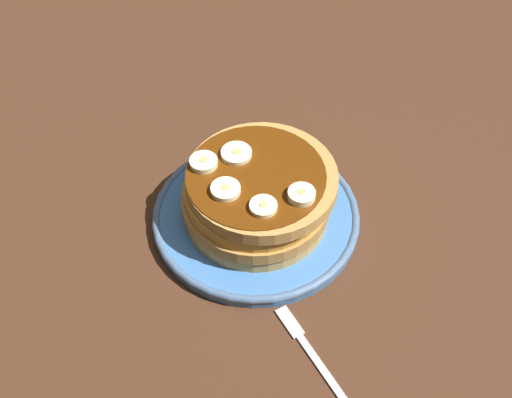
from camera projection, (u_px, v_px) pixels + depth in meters
ground_plane at (256, 229)px, 73.93cm from camera, size 140.00×140.00×3.00cm
plate at (256, 216)px, 72.17cm from camera, size 22.33×22.33×1.51cm
pancake_stack at (255, 194)px, 69.55cm from camera, size 16.16×16.57×6.18cm
banana_slice_0 at (302, 195)px, 64.95cm from camera, size 2.74×2.74×1.01cm
banana_slice_1 at (236, 154)px, 68.78cm from camera, size 3.21×3.21×0.72cm
banana_slice_2 at (204, 163)px, 67.83cm from camera, size 2.88×2.88×0.91cm
banana_slice_3 at (226, 190)px, 65.50cm from camera, size 2.98×2.98×0.82cm
banana_slice_4 at (259, 207)px, 64.11cm from camera, size 2.74×2.74×0.75cm
fork at (312, 353)px, 62.21cm from camera, size 12.49×5.58×0.50cm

